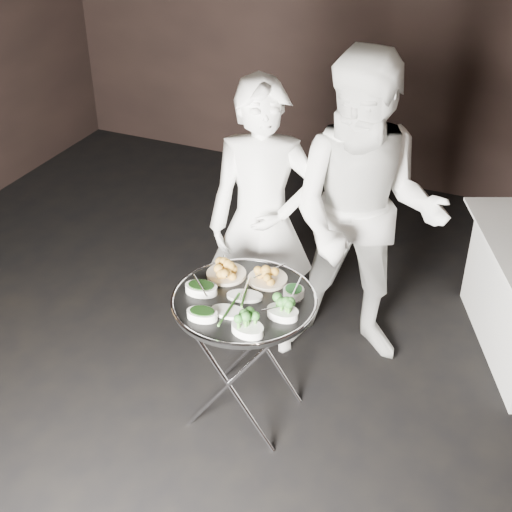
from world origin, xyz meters
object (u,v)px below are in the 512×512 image
at_px(serving_tray, 244,300).
at_px(tray_stand, 245,353).
at_px(waiter_right, 365,217).
at_px(waiter_left, 263,223).

bearing_deg(serving_tray, tray_stand, 0.00).
distance_m(tray_stand, waiter_right, 1.01).
bearing_deg(serving_tray, waiter_left, 104.85).
distance_m(serving_tray, waiter_left, 0.65).
distance_m(waiter_left, waiter_right, 0.58).
bearing_deg(waiter_right, serving_tray, -125.83).
xyz_separation_m(tray_stand, waiter_left, (-0.17, 0.62, 0.42)).
bearing_deg(waiter_left, waiter_right, -4.61).
height_order(waiter_left, waiter_right, waiter_right).
distance_m(tray_stand, waiter_left, 0.77).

